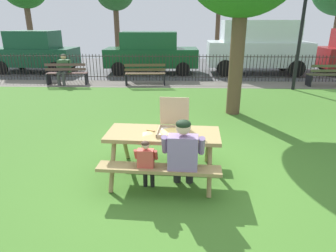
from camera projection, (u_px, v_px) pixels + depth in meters
ground at (182, 131)px, 6.97m from camera, size 28.00×12.16×0.02m
cobblestone_walkway at (181, 84)px, 12.03m from camera, size 28.00×1.40×0.01m
street_asphalt at (180, 67)px, 16.37m from camera, size 28.00×7.82×0.01m
picnic_table_foreground at (163, 142)px, 4.79m from camera, size 1.88×1.58×0.79m
pizza_box_open at (173, 126)px, 4.73m from camera, size 0.51×0.54×0.53m
pizza_slice_on_table at (148, 132)px, 4.72m from camera, size 0.21×0.27×0.02m
adult_at_table at (183, 153)px, 4.27m from camera, size 0.62×0.61×1.19m
child_at_table at (147, 161)px, 4.34m from camera, size 0.35×0.34×0.86m
iron_fence_streetside at (181, 68)px, 12.50m from camera, size 21.90×0.03×1.11m
park_bench_left at (67, 74)px, 11.91m from camera, size 1.62×0.56×0.85m
park_bench_center at (145, 74)px, 11.81m from camera, size 1.63×0.58×0.85m
park_bench_right at (329, 75)px, 11.58m from camera, size 1.61×0.52×0.85m
person_on_park_bench at (64, 68)px, 11.85m from camera, size 0.63×0.61×1.19m
lamp_post_walkway at (304, 8)px, 10.17m from camera, size 0.28×0.28×4.75m
parked_car_far_left at (35, 51)px, 14.47m from camera, size 3.99×2.02×1.98m
parked_car_left at (151, 52)px, 14.29m from camera, size 4.44×1.99×1.94m
parked_car_center at (258, 46)px, 14.03m from camera, size 4.75×2.18×2.46m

